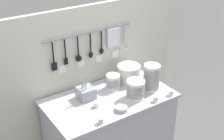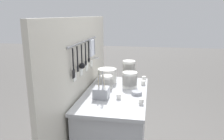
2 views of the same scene
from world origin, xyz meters
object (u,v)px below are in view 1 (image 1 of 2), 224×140
(cutlery_caddy, at_px, (86,93))
(cup_edge_far, at_px, (171,93))
(bowl_stack_short_front, at_px, (151,78))
(cup_front_right, at_px, (156,99))
(cup_centre, at_px, (101,121))
(cup_by_caddy, at_px, (96,104))
(steel_mixing_bowl, at_px, (121,109))
(plate_stack, at_px, (129,73))
(bowl_stack_wide_centre, at_px, (113,82))
(bowl_stack_tall_left, at_px, (136,89))

(cutlery_caddy, bearing_deg, cup_edge_far, -30.23)
(bowl_stack_short_front, xyz_separation_m, cup_front_right, (-0.09, -0.17, -0.10))
(cup_front_right, height_order, cup_centre, same)
(cutlery_caddy, distance_m, cup_by_caddy, 0.17)
(bowl_stack_short_front, bearing_deg, steel_mixing_bowl, -163.64)
(cup_edge_far, bearing_deg, cup_front_right, 180.00)
(plate_stack, relative_size, cup_front_right, 4.44)
(cup_centre, height_order, cup_edge_far, same)
(bowl_stack_wide_centre, bearing_deg, bowl_stack_tall_left, -73.18)
(bowl_stack_tall_left, distance_m, cup_by_caddy, 0.37)
(cup_front_right, relative_size, cup_by_caddy, 1.00)
(bowl_stack_tall_left, xyz_separation_m, cup_front_right, (0.11, -0.14, -0.06))
(steel_mixing_bowl, bearing_deg, plate_stack, 46.84)
(bowl_stack_wide_centre, bearing_deg, plate_stack, 9.70)
(plate_stack, bearing_deg, cup_centre, -143.88)
(cutlery_caddy, height_order, cup_front_right, cutlery_caddy)
(bowl_stack_wide_centre, height_order, bowl_stack_tall_left, bowl_stack_tall_left)
(bowl_stack_tall_left, bearing_deg, plate_stack, 64.57)
(cup_by_caddy, height_order, cup_edge_far, same)
(bowl_stack_wide_centre, xyz_separation_m, cup_front_right, (0.18, -0.38, -0.04))
(bowl_stack_wide_centre, height_order, steel_mixing_bowl, bowl_stack_wide_centre)
(cup_centre, bearing_deg, plate_stack, 36.12)
(bowl_stack_short_front, relative_size, cup_edge_far, 5.10)
(cup_by_caddy, distance_m, cup_centre, 0.23)
(steel_mixing_bowl, relative_size, cutlery_caddy, 0.40)
(cup_centre, bearing_deg, bowl_stack_wide_centre, 46.05)
(cup_by_caddy, bearing_deg, bowl_stack_wide_centre, 31.49)
(steel_mixing_bowl, xyz_separation_m, cutlery_caddy, (-0.15, 0.32, 0.04))
(bowl_stack_tall_left, bearing_deg, cup_edge_far, -26.56)
(plate_stack, distance_m, cutlery_caddy, 0.49)
(bowl_stack_tall_left, height_order, cup_centre, bowl_stack_tall_left)
(steel_mixing_bowl, xyz_separation_m, cup_centre, (-0.23, -0.05, 0.01))
(bowl_stack_short_front, distance_m, cutlery_caddy, 0.60)
(bowl_stack_short_front, relative_size, cup_by_caddy, 5.10)
(cup_centre, bearing_deg, bowl_stack_short_front, 15.11)
(cup_front_right, bearing_deg, bowl_stack_short_front, 62.13)
(bowl_stack_short_front, distance_m, plate_stack, 0.26)
(cutlery_caddy, bearing_deg, bowl_stack_wide_centre, 1.40)
(cup_edge_far, bearing_deg, plate_stack, 110.44)
(bowl_stack_tall_left, bearing_deg, cup_front_right, -52.55)
(cutlery_caddy, height_order, cup_edge_far, cutlery_caddy)
(plate_stack, distance_m, cup_edge_far, 0.45)
(bowl_stack_wide_centre, bearing_deg, steel_mixing_bowl, -112.89)
(cup_edge_far, bearing_deg, bowl_stack_wide_centre, 133.13)
(steel_mixing_bowl, distance_m, cup_front_right, 0.33)
(bowl_stack_wide_centre, relative_size, bowl_stack_tall_left, 0.82)
(cutlery_caddy, bearing_deg, cup_front_right, -38.74)
(cup_by_caddy, bearing_deg, bowl_stack_short_front, -3.71)
(bowl_stack_short_front, bearing_deg, cup_front_right, -117.87)
(cup_front_right, distance_m, cup_edge_far, 0.18)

